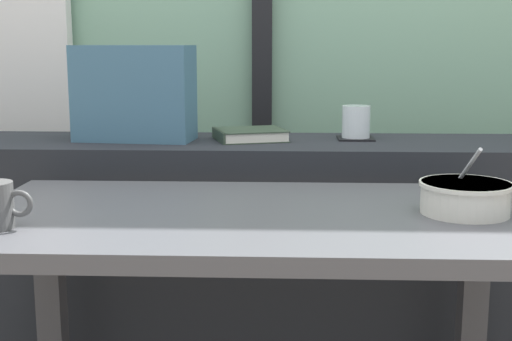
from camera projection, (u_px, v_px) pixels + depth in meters
dark_console_ledge at (255, 277)px, 1.97m from camera, size 2.80×0.36×0.79m
breakfast_table at (255, 271)px, 1.40m from camera, size 1.12×0.59×0.72m
coaster_square at (356, 138)px, 1.93m from camera, size 0.10×0.10×0.00m
juice_glass at (356, 123)px, 1.93m from camera, size 0.08×0.08×0.09m
closed_book at (250, 135)px, 1.91m from camera, size 0.22×0.21×0.03m
throw_pillow at (134, 93)px, 1.89m from camera, size 0.33×0.17×0.26m
soup_bowl at (465, 197)px, 1.35m from camera, size 0.18×0.18×0.14m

